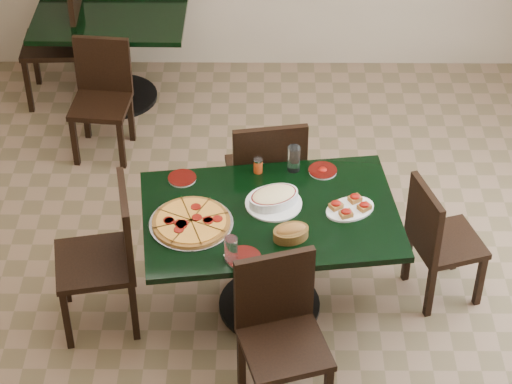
{
  "coord_description": "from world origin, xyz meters",
  "views": [
    {
      "loc": [
        -0.02,
        -4.43,
        4.38
      ],
      "look_at": [
        -0.05,
        0.0,
        0.82
      ],
      "focal_mm": 70.0,
      "sensor_mm": 36.0,
      "label": 1
    }
  ],
  "objects_px": {
    "chair_right": "(437,237)",
    "chair_near": "(280,326)",
    "chair_left": "(109,250)",
    "back_chair_near": "(102,91)",
    "bread_basket": "(291,232)",
    "lasagna_casserole": "(274,198)",
    "back_table": "(113,40)",
    "chair_far": "(267,173)",
    "pepperoni_pizza": "(191,222)",
    "main_table": "(270,237)",
    "back_chair_left": "(64,35)",
    "bruschetta_platter": "(350,207)"
  },
  "relations": [
    {
      "from": "chair_far",
      "to": "chair_left",
      "type": "xyz_separation_m",
      "value": [
        -0.91,
        -0.72,
        -0.01
      ]
    },
    {
      "from": "lasagna_casserole",
      "to": "chair_left",
      "type": "bearing_deg",
      "value": 164.87
    },
    {
      "from": "back_table",
      "to": "back_chair_near",
      "type": "height_order",
      "value": "back_chair_near"
    },
    {
      "from": "chair_right",
      "to": "back_chair_left",
      "type": "xyz_separation_m",
      "value": [
        -2.55,
        2.21,
        0.09
      ]
    },
    {
      "from": "back_table",
      "to": "chair_right",
      "type": "xyz_separation_m",
      "value": [
        2.18,
        -2.18,
        -0.06
      ]
    },
    {
      "from": "chair_right",
      "to": "bruschetta_platter",
      "type": "height_order",
      "value": "chair_right"
    },
    {
      "from": "chair_left",
      "to": "back_chair_near",
      "type": "bearing_deg",
      "value": 177.94
    },
    {
      "from": "back_table",
      "to": "back_chair_left",
      "type": "xyz_separation_m",
      "value": [
        -0.37,
        0.02,
        0.03
      ]
    },
    {
      "from": "chair_right",
      "to": "back_chair_left",
      "type": "relative_size",
      "value": 0.85
    },
    {
      "from": "chair_left",
      "to": "lasagna_casserole",
      "type": "distance_m",
      "value": 0.99
    },
    {
      "from": "chair_near",
      "to": "main_table",
      "type": "bearing_deg",
      "value": 77.73
    },
    {
      "from": "chair_far",
      "to": "lasagna_casserole",
      "type": "xyz_separation_m",
      "value": [
        0.04,
        -0.55,
        0.25
      ]
    },
    {
      "from": "lasagna_casserole",
      "to": "bruschetta_platter",
      "type": "relative_size",
      "value": 0.98
    },
    {
      "from": "chair_near",
      "to": "bread_basket",
      "type": "distance_m",
      "value": 0.53
    },
    {
      "from": "back_table",
      "to": "chair_far",
      "type": "xyz_separation_m",
      "value": [
        1.17,
        -1.68,
        0.02
      ]
    },
    {
      "from": "back_table",
      "to": "back_chair_near",
      "type": "distance_m",
      "value": 0.64
    },
    {
      "from": "chair_right",
      "to": "bread_basket",
      "type": "bearing_deg",
      "value": 93.29
    },
    {
      "from": "main_table",
      "to": "chair_far",
      "type": "height_order",
      "value": "chair_far"
    },
    {
      "from": "main_table",
      "to": "chair_right",
      "type": "bearing_deg",
      "value": -0.18
    },
    {
      "from": "chair_right",
      "to": "back_chair_near",
      "type": "distance_m",
      "value": 2.68
    },
    {
      "from": "lasagna_casserole",
      "to": "main_table",
      "type": "bearing_deg",
      "value": -128.67
    },
    {
      "from": "chair_left",
      "to": "lasagna_casserole",
      "type": "bearing_deg",
      "value": 89.4
    },
    {
      "from": "lasagna_casserole",
      "to": "chair_far",
      "type": "bearing_deg",
      "value": 68.48
    },
    {
      "from": "back_table",
      "to": "lasagna_casserole",
      "type": "relative_size",
      "value": 3.29
    },
    {
      "from": "back_table",
      "to": "chair_left",
      "type": "distance_m",
      "value": 2.41
    },
    {
      "from": "chair_near",
      "to": "bruschetta_platter",
      "type": "xyz_separation_m",
      "value": [
        0.4,
        0.69,
        0.25
      ]
    },
    {
      "from": "chair_far",
      "to": "back_chair_near",
      "type": "distance_m",
      "value": 1.58
    },
    {
      "from": "chair_far",
      "to": "pepperoni_pizza",
      "type": "distance_m",
      "value": 0.87
    },
    {
      "from": "chair_right",
      "to": "chair_near",
      "type": "bearing_deg",
      "value": 112.18
    },
    {
      "from": "main_table",
      "to": "bread_basket",
      "type": "xyz_separation_m",
      "value": [
        0.11,
        -0.21,
        0.22
      ]
    },
    {
      "from": "chair_far",
      "to": "chair_left",
      "type": "bearing_deg",
      "value": 29.03
    },
    {
      "from": "back_chair_left",
      "to": "pepperoni_pizza",
      "type": "bearing_deg",
      "value": 22.57
    },
    {
      "from": "pepperoni_pizza",
      "to": "lasagna_casserole",
      "type": "relative_size",
      "value": 1.36
    },
    {
      "from": "back_table",
      "to": "chair_left",
      "type": "xyz_separation_m",
      "value": [
        0.27,
        -2.4,
        0.02
      ]
    },
    {
      "from": "back_chair_left",
      "to": "pepperoni_pizza",
      "type": "distance_m",
      "value": 2.69
    },
    {
      "from": "chair_far",
      "to": "lasagna_casserole",
      "type": "relative_size",
      "value": 2.8
    },
    {
      "from": "main_table",
      "to": "back_chair_left",
      "type": "distance_m",
      "value": 2.8
    },
    {
      "from": "chair_left",
      "to": "back_chair_left",
      "type": "distance_m",
      "value": 2.5
    },
    {
      "from": "back_chair_left",
      "to": "bread_basket",
      "type": "xyz_separation_m",
      "value": [
        1.67,
        -2.54,
        0.23
      ]
    },
    {
      "from": "lasagna_casserole",
      "to": "bread_basket",
      "type": "distance_m",
      "value": 0.3
    },
    {
      "from": "chair_far",
      "to": "bread_basket",
      "type": "xyz_separation_m",
      "value": [
        0.13,
        -0.84,
        0.24
      ]
    },
    {
      "from": "back_chair_left",
      "to": "main_table",
      "type": "bearing_deg",
      "value": 31.74
    },
    {
      "from": "pepperoni_pizza",
      "to": "bruschetta_platter",
      "type": "relative_size",
      "value": 1.34
    },
    {
      "from": "lasagna_casserole",
      "to": "bread_basket",
      "type": "bearing_deg",
      "value": -97.58
    },
    {
      "from": "back_table",
      "to": "back_chair_left",
      "type": "relative_size",
      "value": 1.16
    },
    {
      "from": "chair_left",
      "to": "back_chair_left",
      "type": "xyz_separation_m",
      "value": [
        -0.63,
        2.42,
        0.01
      ]
    },
    {
      "from": "chair_right",
      "to": "chair_left",
      "type": "relative_size",
      "value": 0.87
    },
    {
      "from": "bread_basket",
      "to": "lasagna_casserole",
      "type": "bearing_deg",
      "value": 87.98
    },
    {
      "from": "chair_right",
      "to": "bruschetta_platter",
      "type": "distance_m",
      "value": 0.63
    },
    {
      "from": "back_chair_near",
      "to": "chair_near",
      "type": "bearing_deg",
      "value": -56.11
    }
  ]
}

